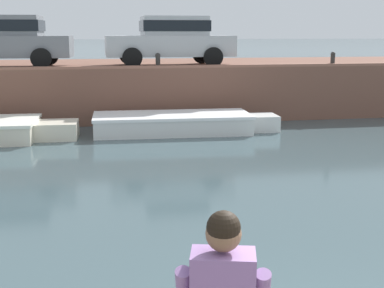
{
  "coord_description": "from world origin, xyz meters",
  "views": [
    {
      "loc": [
        -1.91,
        -3.11,
        2.74
      ],
      "look_at": [
        -0.57,
        4.45,
        1.12
      ],
      "focal_mm": 50.0,
      "sensor_mm": 36.0,
      "label": 1
    }
  ],
  "objects": [
    {
      "name": "boat_moored_central_white",
      "position": [
        0.3,
        11.3,
        0.26
      ],
      "size": [
        5.16,
        1.86,
        0.52
      ],
      "color": "white",
      "rests_on": "ground"
    },
    {
      "name": "mooring_bollard_east",
      "position": [
        5.47,
        12.97,
        1.92
      ],
      "size": [
        0.15,
        0.15,
        0.45
      ],
      "color": "#2D2B28",
      "rests_on": "far_quay_wall"
    },
    {
      "name": "mooring_bollard_mid",
      "position": [
        -0.1,
        12.97,
        1.92
      ],
      "size": [
        0.15,
        0.15,
        0.45
      ],
      "color": "#2D2B28",
      "rests_on": "far_quay_wall"
    },
    {
      "name": "car_left_inner_silver",
      "position": [
        0.45,
        14.08,
        2.52
      ],
      "size": [
        4.02,
        2.02,
        1.54
      ],
      "color": "#B7BABC",
      "rests_on": "far_quay_wall"
    },
    {
      "name": "far_wall_coping",
      "position": [
        0.0,
        12.84,
        1.72
      ],
      "size": [
        60.0,
        0.24,
        0.08
      ],
      "primitive_type": "cube",
      "color": "#925F4C",
      "rests_on": "far_quay_wall"
    },
    {
      "name": "far_quay_wall",
      "position": [
        0.0,
        15.72,
        0.84
      ],
      "size": [
        60.0,
        6.0,
        1.68
      ],
      "primitive_type": "cube",
      "color": "brown",
      "rests_on": "ground"
    },
    {
      "name": "car_leftmost_grey",
      "position": [
        -4.72,
        14.07,
        2.53
      ],
      "size": [
        4.36,
        2.05,
        1.54
      ],
      "color": "slate",
      "rests_on": "far_quay_wall"
    },
    {
      "name": "ground_plane",
      "position": [
        0.0,
        6.36,
        0.0
      ],
      "size": [
        400.0,
        400.0,
        0.0
      ],
      "primitive_type": "plane",
      "color": "#3D5156"
    }
  ]
}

